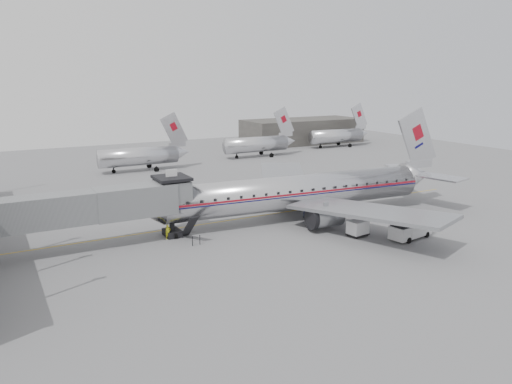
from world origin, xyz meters
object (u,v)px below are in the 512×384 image
airliner (303,191)px  baggage_cart_white (358,228)px  baggage_cart_navy (313,211)px  service_van (411,227)px  ramp_worker (168,232)px

airliner → baggage_cart_white: airliner is taller
airliner → baggage_cart_navy: airliner is taller
airliner → baggage_cart_navy: 2.70m
service_van → baggage_cart_navy: 12.00m
airliner → baggage_cart_white: size_ratio=17.51×
baggage_cart_navy → ramp_worker: bearing=158.1°
airliner → service_van: airliner is taller
service_van → airliner: bearing=105.4°
baggage_cart_navy → ramp_worker: baggage_cart_navy is taller
baggage_cart_navy → baggage_cart_white: 7.78m
ramp_worker → service_van: bearing=-33.0°
airliner → baggage_cart_navy: (0.94, -0.94, -2.35)m
service_van → baggage_cart_navy: (-4.54, 11.10, -0.37)m
service_van → baggage_cart_navy: size_ratio=2.12×
service_van → ramp_worker: (-22.31, 11.92, -0.47)m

